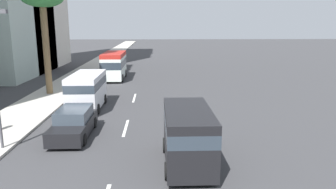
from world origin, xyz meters
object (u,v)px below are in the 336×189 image
object	(u,v)px
van_lead	(87,89)
palm_tree	(43,4)
minibus_second	(114,65)
car_fourth	(74,123)
van_third	(188,133)

from	to	relation	value
van_lead	palm_tree	distance (m)	9.07
minibus_second	car_fourth	world-z (taller)	minibus_second
van_lead	car_fourth	size ratio (longest dim) A/B	1.10
palm_tree	car_fourth	bearing A→B (deg)	-156.03
palm_tree	minibus_second	bearing A→B (deg)	-29.65
van_lead	minibus_second	distance (m)	13.08
car_fourth	van_third	bearing A→B (deg)	56.46
car_fourth	palm_tree	bearing A→B (deg)	-156.03
minibus_second	van_third	distance (m)	23.83
van_third	van_lead	bearing A→B (deg)	32.93
palm_tree	van_lead	bearing A→B (deg)	-138.12
car_fourth	palm_tree	size ratio (longest dim) A/B	0.53
palm_tree	van_third	bearing A→B (deg)	-143.90
van_lead	palm_tree	world-z (taller)	palm_tree
van_lead	palm_tree	size ratio (longest dim) A/B	0.58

